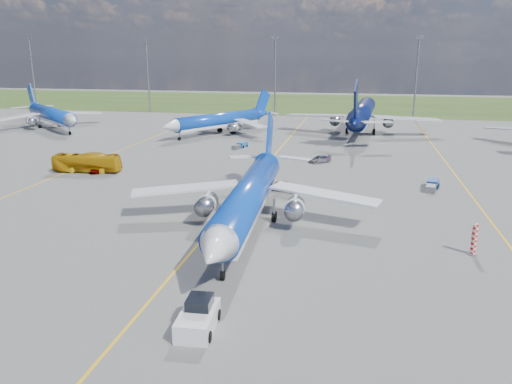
% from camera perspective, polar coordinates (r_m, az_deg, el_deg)
% --- Properties ---
extents(ground, '(400.00, 400.00, 0.00)m').
position_cam_1_polar(ground, '(45.22, -8.71, -8.33)').
color(ground, '#5D5D5A').
rests_on(ground, ground).
extents(grass_strip, '(400.00, 80.00, 0.01)m').
position_cam_1_polar(grass_strip, '(190.08, 7.20, 10.02)').
color(grass_strip, '#2D4719').
rests_on(grass_strip, ground).
extents(taxiway_lines, '(60.25, 160.00, 0.02)m').
position_cam_1_polar(taxiway_lines, '(70.33, -0.84, 0.62)').
color(taxiway_lines, gold).
rests_on(taxiway_lines, ground).
extents(floodlight_masts, '(202.20, 0.50, 22.70)m').
position_cam_1_polar(floodlight_masts, '(148.80, 10.01, 13.23)').
color(floodlight_masts, slate).
rests_on(floodlight_masts, ground).
extents(warning_post, '(0.50, 0.50, 3.00)m').
position_cam_1_polar(warning_post, '(50.77, 23.67, -4.98)').
color(warning_post, red).
rests_on(warning_post, ground).
extents(bg_jet_nw, '(47.66, 46.56, 9.94)m').
position_cam_1_polar(bg_jet_nw, '(135.06, -22.19, 6.74)').
color(bg_jet_nw, '#0C3CAE').
rests_on(bg_jet_nw, ground).
extents(bg_jet_nnw, '(41.18, 44.12, 9.25)m').
position_cam_1_polar(bg_jet_nnw, '(116.62, -4.24, 6.61)').
color(bg_jet_nnw, '#0C3CAE').
rests_on(bg_jet_nnw, ground).
extents(bg_jet_n, '(40.99, 51.89, 12.93)m').
position_cam_1_polar(bg_jet_n, '(122.54, 11.94, 6.75)').
color(bg_jet_n, '#071140').
rests_on(bg_jet_n, ground).
extents(main_airliner, '(31.67, 40.53, 10.25)m').
position_cam_1_polar(main_airliner, '(54.01, -0.81, -4.09)').
color(main_airliner, '#0C3CAE').
rests_on(main_airliner, ground).
extents(pushback_tug, '(2.58, 6.21, 2.08)m').
position_cam_1_polar(pushback_tug, '(35.28, -6.62, -14.01)').
color(pushback_tug, silver).
rests_on(pushback_tug, ground).
extents(apron_bus, '(10.81, 3.59, 2.95)m').
position_cam_1_polar(apron_bus, '(83.18, -18.76, 3.19)').
color(apron_bus, '#C0890B').
rests_on(apron_bus, ground).
extents(service_car_a, '(2.16, 3.82, 1.23)m').
position_cam_1_polar(service_car_a, '(82.56, -17.76, 2.57)').
color(service_car_a, '#999999').
rests_on(service_car_a, ground).
extents(service_car_b, '(4.74, 3.20, 1.21)m').
position_cam_1_polar(service_car_b, '(68.12, 3.41, 0.62)').
color(service_car_b, '#999999').
rests_on(service_car_b, ground).
extents(service_car_c, '(4.32, 3.81, 1.20)m').
position_cam_1_polar(service_car_c, '(86.63, 7.31, 3.77)').
color(service_car_c, '#999999').
rests_on(service_car_c, ground).
extents(baggage_tug_w, '(2.40, 5.08, 1.10)m').
position_cam_1_polar(baggage_tug_w, '(73.25, 19.48, 0.73)').
color(baggage_tug_w, navy).
rests_on(baggage_tug_w, ground).
extents(baggage_tug_c, '(2.48, 4.54, 0.99)m').
position_cam_1_polar(baggage_tug_c, '(99.35, -1.81, 5.33)').
color(baggage_tug_c, '#1A539D').
rests_on(baggage_tug_c, ground).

